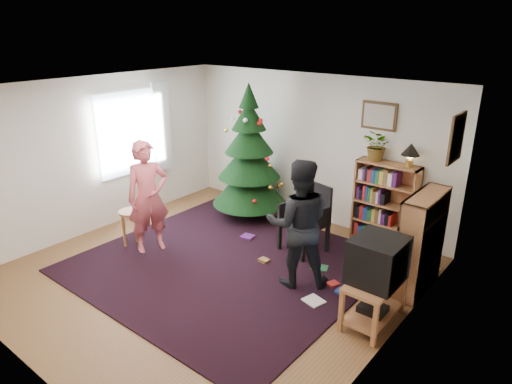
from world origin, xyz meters
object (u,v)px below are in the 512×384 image
Objects in this scene: picture_back at (379,116)px; person_standing at (148,197)px; crt_tv at (378,260)px; table_lamp at (411,151)px; armchair at (308,215)px; stool at (132,219)px; bookshelf_back at (385,203)px; tv_stand at (374,298)px; potted_plant at (378,146)px; bookshelf_right at (421,242)px; person_by_chair at (299,224)px; christmas_tree at (249,163)px; picture_right at (457,138)px.

picture_back reaches higher than person_standing.
table_lamp is at bearing 103.73° from crt_tv.
picture_back reaches higher than armchair.
stool is (-3.70, -0.54, -0.35)m from crt_tv.
tv_stand is (0.79, -1.99, -0.34)m from bookshelf_back.
tv_stand is at bearing -21.66° from armchair.
picture_back is 0.44m from potted_plant.
bookshelf_right is at bearing -40.60° from potted_plant.
crt_tv is 0.99× the size of stool.
armchair reaches higher than tv_stand.
person_by_chair reaches higher than bookshelf_back.
person_by_chair is at bearing -92.45° from picture_back.
christmas_tree is 3.44m from crt_tv.
stool is (-2.12, -1.62, -0.10)m from armchair.
table_lamp reaches higher than crt_tv.
person_by_chair is at bearing -101.31° from bookshelf_back.
picture_back is at bearing 16.88° from christmas_tree.
picture_right is at bearing -25.39° from potted_plant.
bookshelf_back is 1.00× the size of bookshelf_right.
christmas_tree reaches higher than person_by_chair.
crt_tv is at bearing -100.46° from picture_right.
potted_plant is (2.42, 2.41, 0.69)m from person_standing.
picture_right reaches higher than potted_plant.
stool is 1.26× the size of potted_plant.
person_standing reaches higher than bookshelf_back.
stool is at bearing -106.82° from christmas_tree.
person_by_chair reaches higher than tv_stand.
christmas_tree is 2.84× the size of tv_stand.
crt_tv is at bearing 180.00° from tv_stand.
picture_back is 0.53× the size of armchair.
person_by_chair is (-1.27, -0.88, 0.19)m from bookshelf_right.
bookshelf_back is 1.26× the size of armchair.
crt_tv is at bearing -63.62° from potted_plant.
christmas_tree is at bearing 153.91° from crt_tv.
bookshelf_right is 1.26× the size of armchair.
christmas_tree is 1.38× the size of person_by_chair.
table_lamp is (-0.49, 1.99, 0.73)m from crt_tv.
tv_stand is 0.80× the size of armchair.
armchair is 0.61× the size of person_standing.
table_lamp is (0.67, 1.83, 0.68)m from person_by_chair.
table_lamp is (0.50, 0.00, 0.00)m from potted_plant.
picture_back is at bearing 166.94° from table_lamp.
christmas_tree reaches higher than stool.
bookshelf_back reaches higher than armchair.
potted_plant is at bearing 69.35° from armchair.
picture_back is 2.64m from crt_tv.
stool is (-3.83, -1.58, -0.20)m from bookshelf_right.
table_lamp is (-0.49, 1.99, 1.22)m from tv_stand.
stool is (-3.96, -1.94, -1.49)m from picture_right.
person_standing is at bearing -128.05° from armchair.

